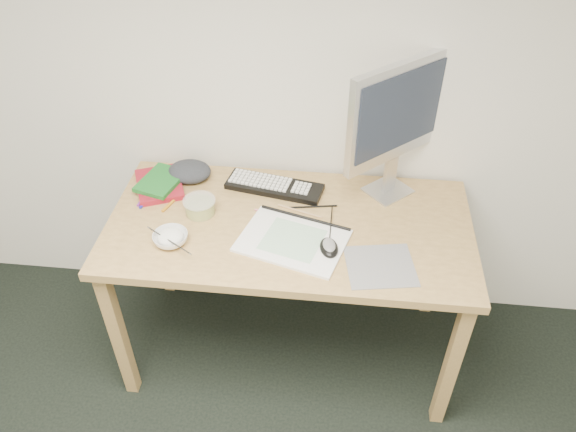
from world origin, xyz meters
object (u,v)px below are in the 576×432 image
Objects in this scene: monitor at (398,115)px; sketchpad at (293,241)px; desk at (289,239)px; rice_bowl at (171,239)px; keyboard at (274,187)px.

sketchpad is at bearing -178.47° from monitor.
desk is at bearing 119.28° from sketchpad.
monitor is (0.38, 0.25, 0.44)m from desk.
rice_bowl is at bearing -156.82° from sketchpad.
desk is 10.84× the size of rice_bowl.
sketchpad is at bearing -60.26° from keyboard.
keyboard is 0.70× the size of monitor.
monitor is at bearing 15.23° from keyboard.
desk is 3.53× the size of keyboard.
sketchpad is 0.96× the size of keyboard.
rice_bowl reaches higher than desk.
keyboard is at bearing 47.53° from rice_bowl.
monitor is at bearing 26.72° from rice_bowl.
keyboard reaches higher than desk.
rice_bowl is (-0.42, -0.15, 0.10)m from desk.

